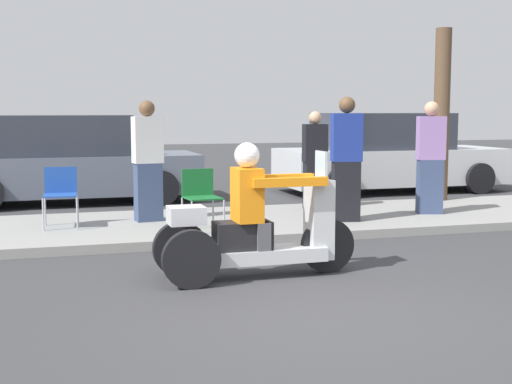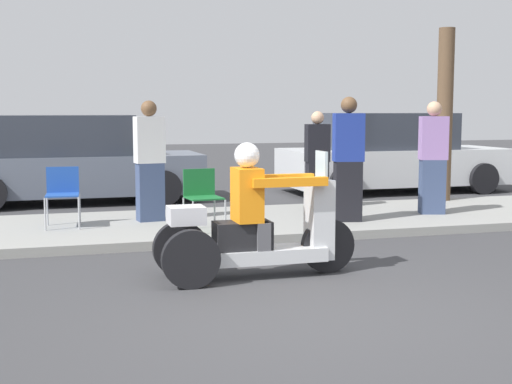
# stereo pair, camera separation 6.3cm
# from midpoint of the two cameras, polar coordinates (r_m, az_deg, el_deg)

# --- Properties ---
(ground_plane) EXTENTS (60.00, 60.00, 0.00)m
(ground_plane) POSITION_cam_midpoint_polar(r_m,az_deg,el_deg) (6.10, 5.61, -9.90)
(ground_plane) COLOR #38383A
(sidewalk_strip) EXTENTS (28.00, 2.80, 0.12)m
(sidewalk_strip) POSITION_cam_midpoint_polar(r_m,az_deg,el_deg) (10.40, -3.94, -2.66)
(sidewalk_strip) COLOR gray
(sidewalk_strip) RESTS_ON ground
(motorcycle_trike) EXTENTS (2.12, 0.66, 1.40)m
(motorcycle_trike) POSITION_cam_midpoint_polar(r_m,az_deg,el_deg) (7.35, 0.20, -2.96)
(motorcycle_trike) COLOR black
(motorcycle_trike) RESTS_ON ground
(spectator_by_tree) EXTENTS (0.47, 0.35, 1.74)m
(spectator_by_tree) POSITION_cam_midpoint_polar(r_m,az_deg,el_deg) (11.37, 14.12, 2.51)
(spectator_by_tree) COLOR #38476B
(spectator_by_tree) RESTS_ON sidewalk_strip
(spectator_with_child) EXTENTS (0.39, 0.26, 1.59)m
(spectator_with_child) POSITION_cam_midpoint_polar(r_m,az_deg,el_deg) (11.62, 5.07, 2.41)
(spectator_with_child) COLOR black
(spectator_with_child) RESTS_ON sidewalk_strip
(spectator_end_of_line) EXTENTS (0.47, 0.34, 1.80)m
(spectator_end_of_line) POSITION_cam_midpoint_polar(r_m,az_deg,el_deg) (10.36, 7.55, 2.43)
(spectator_end_of_line) COLOR black
(spectator_end_of_line) RESTS_ON sidewalk_strip
(spectator_mid_group) EXTENTS (0.44, 0.30, 1.74)m
(spectator_mid_group) POSITION_cam_midpoint_polar(r_m,az_deg,el_deg) (10.41, -8.33, 2.29)
(spectator_mid_group) COLOR #38476B
(spectator_mid_group) RESTS_ON sidewalk_strip
(folding_chair_curbside) EXTENTS (0.49, 0.49, 0.82)m
(folding_chair_curbside) POSITION_cam_midpoint_polar(r_m,az_deg,el_deg) (10.19, -15.04, 0.15)
(folding_chair_curbside) COLOR #A5A8AD
(folding_chair_curbside) RESTS_ON sidewalk_strip
(folding_chair_set_back) EXTENTS (0.50, 0.50, 0.82)m
(folding_chair_set_back) POSITION_cam_midpoint_polar(r_m,az_deg,el_deg) (9.53, -4.17, -0.08)
(folding_chair_set_back) COLOR #A5A8AD
(folding_chair_set_back) RESTS_ON sidewalk_strip
(parked_car_lot_center) EXTENTS (4.62, 1.98, 1.63)m
(parked_car_lot_center) POSITION_cam_midpoint_polar(r_m,az_deg,el_deg) (13.70, -14.40, 2.35)
(parked_car_lot_center) COLOR slate
(parked_car_lot_center) RESTS_ON ground
(parked_car_lot_far) EXTENTS (4.75, 2.06, 1.66)m
(parked_car_lot_far) POSITION_cam_midpoint_polar(r_m,az_deg,el_deg) (15.33, 10.89, 2.92)
(parked_car_lot_far) COLOR silver
(parked_car_lot_far) RESTS_ON ground
(tree_trunk) EXTENTS (0.28, 0.28, 3.03)m
(tree_trunk) POSITION_cam_midpoint_polar(r_m,az_deg,el_deg) (13.11, 14.99, 5.97)
(tree_trunk) COLOR brown
(tree_trunk) RESTS_ON sidewalk_strip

